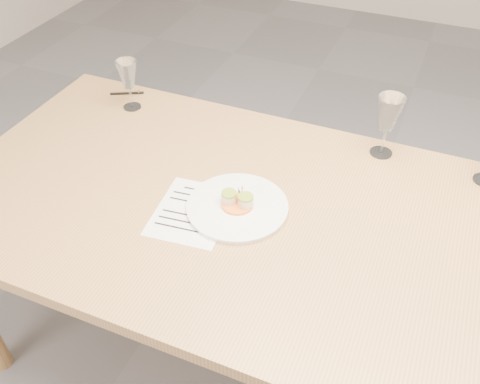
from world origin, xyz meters
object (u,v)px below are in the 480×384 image
at_px(dinner_plate, 237,206).
at_px(recipe_sheet, 192,211).
at_px(dining_table, 335,250).
at_px(wine_glass_0, 128,76).
at_px(ballpoint_pen, 127,93).
at_px(wine_glass_1, 389,115).

relative_size(dinner_plate, recipe_sheet, 1.04).
distance_m(dining_table, recipe_sheet, 0.43).
bearing_deg(recipe_sheet, wine_glass_0, 131.24).
distance_m(dining_table, dinner_plate, 0.31).
height_order(dinner_plate, ballpoint_pen, dinner_plate).
bearing_deg(recipe_sheet, dining_table, 4.71).
height_order(recipe_sheet, wine_glass_1, wine_glass_1).
xyz_separation_m(dining_table, ballpoint_pen, (-0.95, 0.43, 0.07)).
height_order(wine_glass_0, wine_glass_1, wine_glass_1).
distance_m(dining_table, ballpoint_pen, 1.04).
bearing_deg(ballpoint_pen, wine_glass_0, -74.34).
bearing_deg(wine_glass_1, dining_table, -94.73).
bearing_deg(dinner_plate, ballpoint_pen, 145.78).
height_order(recipe_sheet, ballpoint_pen, ballpoint_pen).
relative_size(recipe_sheet, wine_glass_1, 1.36).
bearing_deg(dining_table, dinner_plate, -176.57).
bearing_deg(ballpoint_pen, dining_table, -51.10).
bearing_deg(recipe_sheet, ballpoint_pen, 130.58).
bearing_deg(dining_table, wine_glass_1, 85.27).
bearing_deg(wine_glass_1, wine_glass_0, -175.52).
relative_size(dinner_plate, wine_glass_0, 1.59).
bearing_deg(ballpoint_pen, recipe_sheet, -70.25).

